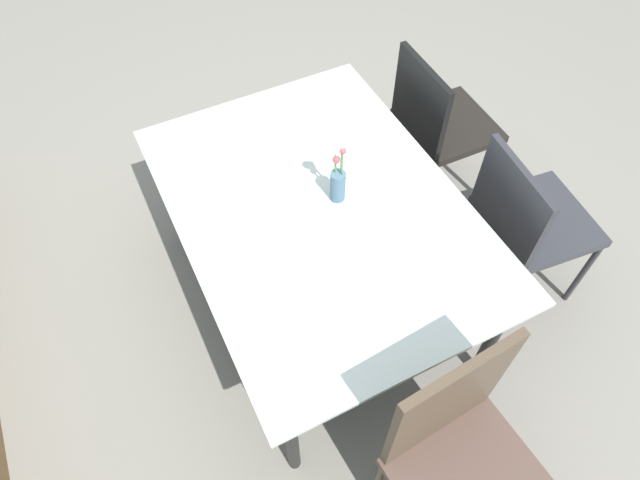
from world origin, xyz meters
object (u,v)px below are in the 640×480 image
at_px(chair_near_left, 527,219).
at_px(flower_vase, 338,180).
at_px(chair_near_right, 437,122).
at_px(chair_end_left, 463,455).
at_px(dining_table, 320,216).

relative_size(chair_near_left, flower_vase, 3.03).
distance_m(chair_near_left, flower_vase, 0.89).
relative_size(chair_near_left, chair_near_right, 0.98).
distance_m(chair_end_left, flower_vase, 1.11).
distance_m(chair_end_left, chair_near_left, 1.12).
xyz_separation_m(dining_table, chair_near_left, (-0.35, -0.85, -0.11)).
bearing_deg(chair_near_left, chair_near_right, -173.79).
xyz_separation_m(chair_near_left, chair_near_right, (0.71, 0.00, 0.00)).
distance_m(chair_end_left, chair_near_right, 1.66).
relative_size(dining_table, chair_near_right, 1.73).
bearing_deg(chair_end_left, chair_near_right, -125.29).
bearing_deg(flower_vase, chair_near_right, -65.98).
bearing_deg(chair_near_right, chair_near_left, 1.60).
relative_size(chair_near_right, flower_vase, 3.08).
bearing_deg(chair_near_right, flower_vase, -64.49).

